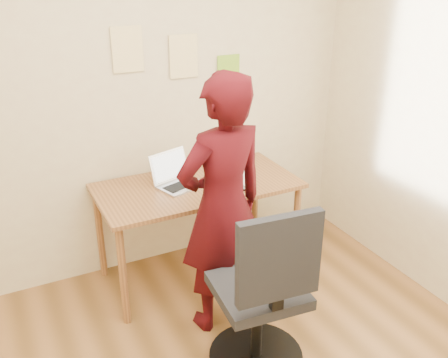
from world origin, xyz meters
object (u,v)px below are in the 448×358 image
desk (198,195)px  office_chair (263,302)px  phone (239,187)px  person (223,207)px  laptop (177,178)px

desk → office_chair: (-0.06, -1.03, -0.19)m
phone → desk: bearing=154.6°
office_chair → person: (-0.01, 0.48, 0.37)m
office_chair → person: 0.61m
laptop → person: person is taller
office_chair → desk: bearing=91.6°
desk → phone: phone is taller
desk → phone: (0.24, -0.18, 0.09)m
office_chair → person: bearing=96.1°
desk → office_chair: office_chair is taller
phone → person: person is taller
office_chair → person: person is taller
person → office_chair: bearing=83.5°
phone → office_chair: 0.94m
office_chair → phone: bearing=75.7°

